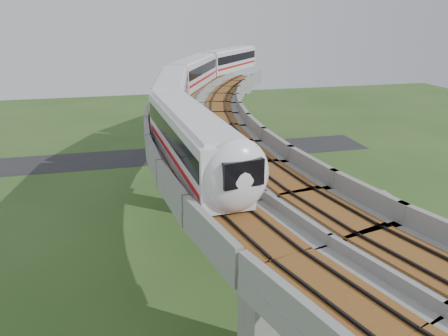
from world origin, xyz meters
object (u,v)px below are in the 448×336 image
Objects in this scene: metro_train at (202,82)px; car_red at (437,255)px; car_dark at (355,243)px; car_white at (385,258)px.

metro_train reaches higher than car_red.
metro_train is at bearing 162.17° from car_red.
metro_train reaches higher than car_dark.
car_dark is at bearing -59.87° from metro_train.
metro_train is 25.74m from car_white.
car_red is 0.91× the size of car_dark.
car_red is (15.64, -20.60, -11.69)m from metro_train.
car_white is 4.58m from car_red.
metro_train is at bearing 2.83° from car_dark.
car_red is at bearing -52.79° from metro_train.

